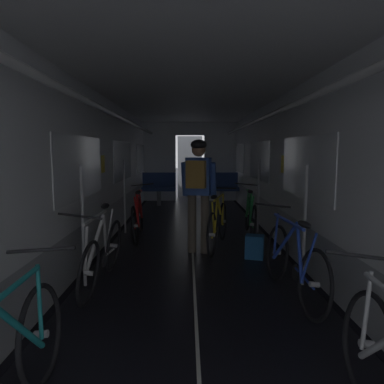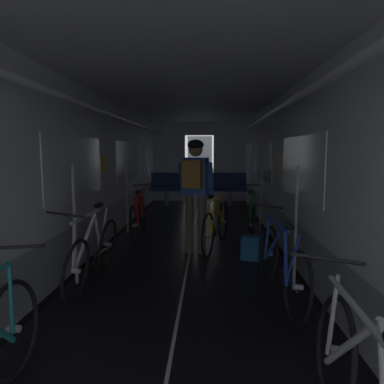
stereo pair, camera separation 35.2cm
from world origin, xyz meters
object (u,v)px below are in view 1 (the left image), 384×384
bicycle_blue (293,262)px  person_cyclist_aisle (198,184)px  backpack_on_floor (255,247)px  bicycle_white (102,253)px  bench_seat_far_right (221,186)px  bench_seat_far_left (159,186)px  bicycle_yellow_in_aisle (218,225)px  bicycle_green (250,216)px  bicycle_teal (1,378)px  bicycle_red (138,217)px

bicycle_blue → person_cyclist_aisle: size_ratio=0.98×
person_cyclist_aisle → backpack_on_floor: (0.82, -0.28, -0.90)m
bicycle_blue → bicycle_white: (-2.11, 0.34, 0.00)m
person_cyclist_aisle → bench_seat_far_right: bearing=80.1°
bench_seat_far_left → person_cyclist_aisle: (0.99, -4.69, 0.50)m
person_cyclist_aisle → bicycle_yellow_in_aisle: person_cyclist_aisle is taller
bicycle_green → person_cyclist_aisle: (-0.98, -0.98, 0.69)m
bench_seat_far_right → bicycle_yellow_in_aisle: bench_seat_far_right is taller
bench_seat_far_left → bicycle_yellow_in_aisle: size_ratio=0.60×
bicycle_blue → backpack_on_floor: 1.36m
backpack_on_floor → bicycle_teal: bearing=-121.4°
bicycle_green → person_cyclist_aisle: 1.55m
bicycle_red → bicycle_green: size_ratio=1.00×
bench_seat_far_left → person_cyclist_aisle: 4.81m
bench_seat_far_left → backpack_on_floor: size_ratio=2.89×
bench_seat_far_left → person_cyclist_aisle: size_ratio=0.57×
bench_seat_far_right → bicycle_red: size_ratio=0.58×
bicycle_red → bicycle_white: size_ratio=1.00×
bicycle_red → bicycle_yellow_in_aisle: (1.38, -0.64, 0.00)m
bicycle_red → bicycle_teal: (-0.08, -4.38, 0.00)m
bicycle_red → bicycle_teal: 4.38m
bicycle_blue → backpack_on_floor: size_ratio=4.98×
person_cyclist_aisle → backpack_on_floor: size_ratio=5.09×
bicycle_red → bicycle_teal: bicycle_red is taller
bicycle_yellow_in_aisle → backpack_on_floor: bicycle_yellow_in_aisle is taller
person_cyclist_aisle → bicycle_yellow_in_aisle: bearing=39.0°
bicycle_red → bicycle_yellow_in_aisle: bearing=-24.8°
person_cyclist_aisle → bench_seat_far_left: bearing=101.9°
bicycle_green → bicycle_teal: bicycle_green is taller
bench_seat_far_right → bicycle_blue: same height
bicycle_blue → bicycle_teal: 2.80m
person_cyclist_aisle → bicycle_blue: bearing=-59.2°
bicycle_blue → bench_seat_far_left: bearing=107.2°
bench_seat_far_right → bicycle_green: (0.17, -3.70, -0.18)m
bicycle_red → bicycle_teal: size_ratio=1.00×
bicycle_red → person_cyclist_aisle: size_ratio=0.98×
person_cyclist_aisle → backpack_on_floor: person_cyclist_aisle is taller
bench_seat_far_left → person_cyclist_aisle: person_cyclist_aisle is taller
bicycle_white → bicycle_teal: bearing=-89.7°
person_cyclist_aisle → bicycle_teal: bearing=-108.1°
bicycle_red → bench_seat_far_right: bearing=63.7°
bicycle_white → backpack_on_floor: 2.21m
person_cyclist_aisle → bicycle_yellow_in_aisle: (0.33, 0.26, -0.69)m
bicycle_yellow_in_aisle → bicycle_red: bearing=155.2°
bicycle_green → backpack_on_floor: bearing=-97.3°
bicycle_white → bicycle_green: bearing=46.7°
bench_seat_far_right → bicycle_teal: bench_seat_far_right is taller
bench_seat_far_left → bicycle_red: size_ratio=0.58×
bicycle_teal → bicycle_yellow_in_aisle: bearing=68.7°
bicycle_white → bicycle_teal: 2.20m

